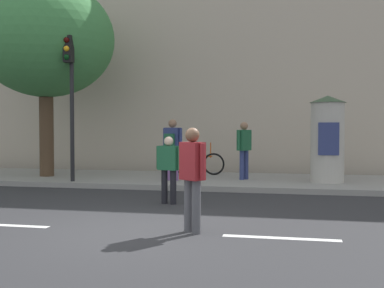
# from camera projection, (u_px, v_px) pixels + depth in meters

# --- Properties ---
(ground_plane) EXTENTS (80.00, 80.00, 0.00)m
(ground_plane) POSITION_uv_depth(u_px,v_px,m) (132.00, 231.00, 7.84)
(ground_plane) COLOR #2B2B2D
(sidewalk_curb) EXTENTS (36.00, 4.00, 0.15)m
(sidewalk_curb) POSITION_uv_depth(u_px,v_px,m) (207.00, 181.00, 14.68)
(sidewalk_curb) COLOR gray
(sidewalk_curb) RESTS_ON ground_plane
(lane_markings) EXTENTS (25.80, 0.16, 0.01)m
(lane_markings) POSITION_uv_depth(u_px,v_px,m) (132.00, 231.00, 7.84)
(lane_markings) COLOR silver
(lane_markings) RESTS_ON ground_plane
(building_backdrop) EXTENTS (36.00, 5.00, 9.69)m
(building_backdrop) POSITION_uv_depth(u_px,v_px,m) (229.00, 50.00, 19.41)
(building_backdrop) COLOR #B7A893
(building_backdrop) RESTS_ON ground_plane
(traffic_light) EXTENTS (0.24, 0.45, 4.14)m
(traffic_light) POSITION_uv_depth(u_px,v_px,m) (70.00, 84.00, 13.61)
(traffic_light) COLOR black
(traffic_light) RESTS_ON sidewalk_curb
(poster_column) EXTENTS (1.03, 1.03, 2.45)m
(poster_column) POSITION_uv_depth(u_px,v_px,m) (327.00, 138.00, 13.55)
(poster_column) COLOR #B2ADA3
(poster_column) RESTS_ON sidewalk_curb
(street_tree) EXTENTS (4.33, 4.33, 6.20)m
(street_tree) POSITION_uv_depth(u_px,v_px,m) (46.00, 40.00, 15.17)
(street_tree) COLOR #4C3826
(street_tree) RESTS_ON sidewalk_curb
(pedestrian_with_backpack) EXTENTS (0.47, 0.42, 1.70)m
(pedestrian_with_backpack) POSITION_uv_depth(u_px,v_px,m) (192.00, 172.00, 7.70)
(pedestrian_with_backpack) COLOR #4C4C51
(pedestrian_with_backpack) RESTS_ON ground_plane
(pedestrian_in_dark_shirt) EXTENTS (0.61, 0.36, 1.50)m
(pedestrian_in_dark_shirt) POSITION_uv_depth(u_px,v_px,m) (169.00, 165.00, 10.64)
(pedestrian_in_dark_shirt) COLOR black
(pedestrian_in_dark_shirt) RESTS_ON ground_plane
(pedestrian_tallest) EXTENTS (0.42, 0.53, 1.72)m
(pedestrian_tallest) POSITION_uv_depth(u_px,v_px,m) (244.00, 146.00, 14.28)
(pedestrian_tallest) COLOR navy
(pedestrian_tallest) RESTS_ON sidewalk_curb
(pedestrian_in_light_jacket) EXTENTS (0.61, 0.47, 1.79)m
(pedestrian_in_light_jacket) POSITION_uv_depth(u_px,v_px,m) (172.00, 144.00, 14.01)
(pedestrian_in_light_jacket) COLOR #724C84
(pedestrian_in_light_jacket) RESTS_ON sidewalk_curb
(bicycle_leaning) EXTENTS (1.77, 0.18, 1.09)m
(bicycle_leaning) POSITION_uv_depth(u_px,v_px,m) (198.00, 163.00, 15.76)
(bicycle_leaning) COLOR black
(bicycle_leaning) RESTS_ON sidewalk_curb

